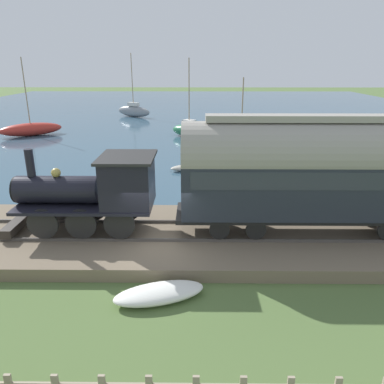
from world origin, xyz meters
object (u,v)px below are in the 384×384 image
Objects in this scene: sailboat_navy at (241,145)px; beached_dinghy at (159,293)px; sailboat_red at (31,129)px; rowboat_far_out at (189,168)px; passenger_coach at (321,169)px; steam_locomotive at (99,188)px; rowboat_mid_harbor at (212,199)px; rowboat_off_pier at (356,185)px; sailboat_gray at (134,111)px; sailboat_green at (189,130)px; rowboat_near_shore at (294,168)px.

sailboat_navy is 1.93× the size of beached_dinghy.
sailboat_red is 20.18m from rowboat_far_out.
sailboat_red is (23.12, 21.02, -2.43)m from passenger_coach.
steam_locomotive is 2.12× the size of rowboat_mid_harbor.
sailboat_red is at bearing 115.50° from rowboat_off_pier.
sailboat_navy reaches higher than steam_locomotive.
beached_dinghy is at bearing -165.79° from rowboat_off_pier.
rowboat_off_pier is (-29.93, -17.49, -0.56)m from sailboat_gray.
rowboat_off_pier is at bearing -62.01° from steam_locomotive.
sailboat_green is (22.75, -3.08, -1.63)m from steam_locomotive.
rowboat_mid_harbor is 8.66m from rowboat_off_pier.
sailboat_gray is at bearing 10.04° from beached_dinghy.
rowboat_mid_harbor is (-18.63, -17.17, -0.42)m from sailboat_red.
sailboat_navy reaches higher than passenger_coach.
sailboat_red is 25.35m from rowboat_mid_harbor.
rowboat_off_pier is 10.37m from rowboat_far_out.
rowboat_off_pier is at bearing -116.67° from sailboat_gray.
rowboat_mid_harbor is at bearing -141.41° from sailboat_green.
sailboat_gray is 33.59m from rowboat_mid_harbor.
passenger_coach is 7.54m from beached_dinghy.
steam_locomotive is 0.79× the size of sailboat_red.
sailboat_green is at bearing 13.28° from passenger_coach.
sailboat_red is 15.85m from sailboat_gray.
rowboat_off_pier is (-16.25, -25.51, -0.41)m from sailboat_red.
sailboat_navy is at bearing -29.36° from rowboat_near_shore.
steam_locomotive is 2.24× the size of rowboat_far_out.
sailboat_green is at bearing -0.95° from beached_dinghy.
passenger_coach is 12.16m from rowboat_far_out.
sailboat_green is 0.91× the size of sailboat_gray.
steam_locomotive is at bearing 135.55° from rowboat_mid_harbor.
beached_dinghy is (-3.86, -2.63, -2.09)m from steam_locomotive.
sailboat_green is 7.47m from sailboat_navy.
rowboat_off_pier is at bearing -114.34° from sailboat_green.
rowboat_mid_harbor reaches higher than rowboat_far_out.
sailboat_gray is at bearing 17.05° from rowboat_mid_harbor.
steam_locomotive is 8.48m from passenger_coach.
sailboat_red reaches higher than passenger_coach.
beached_dinghy is (-26.99, -15.21, -0.43)m from sailboat_red.
passenger_coach is 1.48× the size of sailboat_red.
rowboat_mid_harbor is 1.28× the size of rowboat_off_pier.
rowboat_near_shore is at bearing -117.64° from sailboat_gray.
sailboat_red is 2.45× the size of beached_dinghy.
beached_dinghy is at bearing -136.93° from sailboat_gray.
sailboat_green is at bearing 89.83° from rowboat_off_pier.
rowboat_near_shore is at bearing 95.02° from rowboat_off_pier.
steam_locomotive is 26.38m from sailboat_red.
passenger_coach is at bearing -56.38° from beached_dinghy.
rowboat_mid_harbor is at bearing 82.30° from rowboat_near_shore.
sailboat_navy is (16.67, 1.03, -2.57)m from passenger_coach.
rowboat_mid_harbor is 6.27m from rowboat_far_out.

